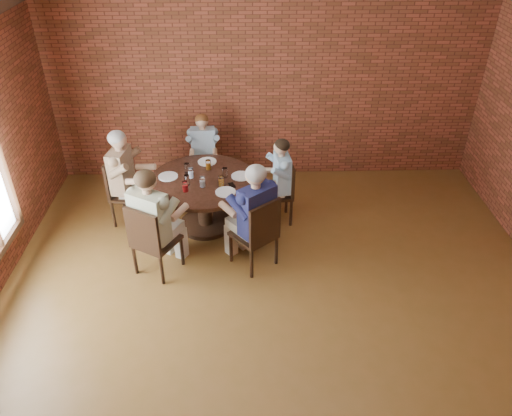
{
  "coord_description": "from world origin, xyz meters",
  "views": [
    {
      "loc": [
        -0.36,
        -3.71,
        4.08
      ],
      "look_at": [
        -0.23,
        1.0,
        0.95
      ],
      "focal_mm": 35.0,
      "sensor_mm": 36.0,
      "label": 1
    }
  ],
  "objects_px": {
    "chair_c": "(122,188)",
    "chair_d": "(151,239)",
    "dining_table": "(204,194)",
    "smartphone": "(232,185)",
    "chair_a": "(283,190)",
    "chair_e": "(259,232)",
    "diner_c": "(127,178)",
    "diner_d": "(154,222)",
    "diner_a": "(278,182)",
    "chair_b": "(204,159)",
    "diner_b": "(204,154)",
    "diner_e": "(253,216)"
  },
  "relations": [
    {
      "from": "dining_table",
      "to": "chair_e",
      "type": "distance_m",
      "value": 1.14
    },
    {
      "from": "diner_d",
      "to": "diner_c",
      "type": "bearing_deg",
      "value": -34.17
    },
    {
      "from": "chair_d",
      "to": "diner_d",
      "type": "xyz_separation_m",
      "value": [
        0.05,
        0.08,
        0.18
      ]
    },
    {
      "from": "diner_d",
      "to": "diner_b",
      "type": "bearing_deg",
      "value": -73.82
    },
    {
      "from": "chair_d",
      "to": "chair_b",
      "type": "bearing_deg",
      "value": -73.99
    },
    {
      "from": "diner_c",
      "to": "diner_d",
      "type": "relative_size",
      "value": 0.97
    },
    {
      "from": "diner_b",
      "to": "diner_e",
      "type": "relative_size",
      "value": 0.87
    },
    {
      "from": "dining_table",
      "to": "smartphone",
      "type": "xyz_separation_m",
      "value": [
        0.38,
        -0.17,
        0.23
      ]
    },
    {
      "from": "chair_c",
      "to": "smartphone",
      "type": "height_order",
      "value": "chair_c"
    },
    {
      "from": "dining_table",
      "to": "diner_a",
      "type": "height_order",
      "value": "diner_a"
    },
    {
      "from": "chair_e",
      "to": "chair_a",
      "type": "bearing_deg",
      "value": -148.54
    },
    {
      "from": "dining_table",
      "to": "smartphone",
      "type": "relative_size",
      "value": 10.67
    },
    {
      "from": "chair_a",
      "to": "diner_e",
      "type": "bearing_deg",
      "value": -31.33
    },
    {
      "from": "chair_c",
      "to": "chair_e",
      "type": "relative_size",
      "value": 0.98
    },
    {
      "from": "diner_a",
      "to": "chair_b",
      "type": "xyz_separation_m",
      "value": [
        -1.06,
        0.95,
        -0.14
      ]
    },
    {
      "from": "chair_a",
      "to": "chair_e",
      "type": "xyz_separation_m",
      "value": [
        -0.37,
        -1.02,
        0.04
      ]
    },
    {
      "from": "chair_c",
      "to": "diner_e",
      "type": "distance_m",
      "value": 2.05
    },
    {
      "from": "chair_c",
      "to": "chair_a",
      "type": "bearing_deg",
      "value": -82.15
    },
    {
      "from": "chair_c",
      "to": "chair_d",
      "type": "distance_m",
      "value": 1.3
    },
    {
      "from": "diner_c",
      "to": "diner_b",
      "type": "bearing_deg",
      "value": -40.73
    },
    {
      "from": "diner_a",
      "to": "diner_e",
      "type": "xyz_separation_m",
      "value": [
        -0.35,
        -0.93,
        0.08
      ]
    },
    {
      "from": "dining_table",
      "to": "chair_b",
      "type": "relative_size",
      "value": 1.64
    },
    {
      "from": "chair_a",
      "to": "diner_c",
      "type": "height_order",
      "value": "diner_c"
    },
    {
      "from": "diner_a",
      "to": "chair_c",
      "type": "relative_size",
      "value": 1.31
    },
    {
      "from": "chair_b",
      "to": "chair_e",
      "type": "distance_m",
      "value": 2.1
    },
    {
      "from": "dining_table",
      "to": "diner_e",
      "type": "distance_m",
      "value": 1.05
    },
    {
      "from": "diner_a",
      "to": "chair_a",
      "type": "bearing_deg",
      "value": 90.0
    },
    {
      "from": "diner_c",
      "to": "chair_e",
      "type": "height_order",
      "value": "diner_c"
    },
    {
      "from": "chair_e",
      "to": "smartphone",
      "type": "height_order",
      "value": "chair_e"
    },
    {
      "from": "diner_a",
      "to": "chair_c",
      "type": "distance_m",
      "value": 2.14
    },
    {
      "from": "chair_a",
      "to": "diner_d",
      "type": "relative_size",
      "value": 0.63
    },
    {
      "from": "dining_table",
      "to": "chair_c",
      "type": "bearing_deg",
      "value": 170.73
    },
    {
      "from": "chair_b",
      "to": "diner_a",
      "type": "bearing_deg",
      "value": -44.91
    },
    {
      "from": "diner_a",
      "to": "diner_d",
      "type": "relative_size",
      "value": 0.88
    },
    {
      "from": "diner_d",
      "to": "chair_a",
      "type": "bearing_deg",
      "value": -117.17
    },
    {
      "from": "chair_b",
      "to": "diner_b",
      "type": "bearing_deg",
      "value": -90.0
    },
    {
      "from": "dining_table",
      "to": "diner_e",
      "type": "relative_size",
      "value": 1.02
    },
    {
      "from": "smartphone",
      "to": "chair_d",
      "type": "bearing_deg",
      "value": -159.63
    },
    {
      "from": "chair_a",
      "to": "chair_b",
      "type": "distance_m",
      "value": 1.47
    },
    {
      "from": "diner_e",
      "to": "chair_d",
      "type": "bearing_deg",
      "value": -30.36
    },
    {
      "from": "diner_a",
      "to": "diner_c",
      "type": "distance_m",
      "value": 2.05
    },
    {
      "from": "diner_c",
      "to": "diner_d",
      "type": "height_order",
      "value": "diner_d"
    },
    {
      "from": "dining_table",
      "to": "diner_c",
      "type": "xyz_separation_m",
      "value": [
        -1.04,
        0.17,
        0.16
      ]
    },
    {
      "from": "diner_a",
      "to": "chair_c",
      "type": "xyz_separation_m",
      "value": [
        -2.14,
        0.06,
        -0.11
      ]
    },
    {
      "from": "diner_b",
      "to": "chair_a",
      "type": "bearing_deg",
      "value": -40.67
    },
    {
      "from": "diner_d",
      "to": "smartphone",
      "type": "height_order",
      "value": "diner_d"
    },
    {
      "from": "dining_table",
      "to": "chair_d",
      "type": "xyz_separation_m",
      "value": [
        -0.57,
        -0.99,
        -0.0
      ]
    },
    {
      "from": "smartphone",
      "to": "dining_table",
      "type": "bearing_deg",
      "value": 135.98
    },
    {
      "from": "chair_c",
      "to": "chair_d",
      "type": "xyz_separation_m",
      "value": [
        0.56,
        -1.17,
        0.01
      ]
    },
    {
      "from": "dining_table",
      "to": "chair_a",
      "type": "distance_m",
      "value": 1.09
    }
  ]
}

